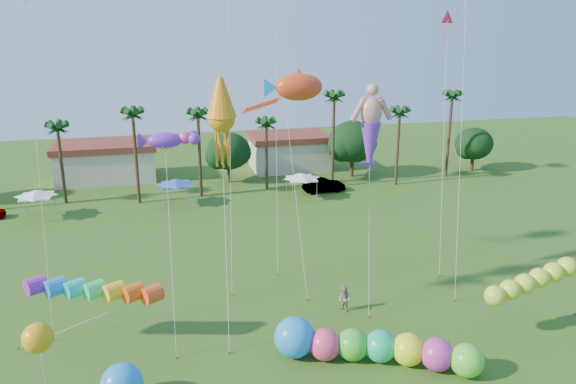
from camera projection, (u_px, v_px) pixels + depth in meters
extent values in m
cylinder|color=#3A2819|center=(62.00, 166.00, 61.64)|extent=(0.36, 0.36, 8.50)
cylinder|color=#3A2819|center=(136.00, 159.00, 61.40)|extent=(0.36, 0.36, 10.00)
cylinder|color=#3A2819|center=(200.00, 156.00, 64.01)|extent=(0.36, 0.36, 9.50)
cylinder|color=#3A2819|center=(266.00, 157.00, 66.99)|extent=(0.36, 0.36, 8.00)
cylinder|color=#3A2819|center=(333.00, 143.00, 67.46)|extent=(0.36, 0.36, 11.00)
cylinder|color=#3A2819|center=(398.00, 149.00, 68.66)|extent=(0.36, 0.36, 9.00)
cylinder|color=#3A2819|center=(449.00, 137.00, 72.14)|extent=(0.36, 0.36, 10.50)
sphere|color=#113814|center=(228.00, 151.00, 69.78)|extent=(5.46, 5.46, 5.46)
sphere|color=#113814|center=(353.00, 141.00, 72.35)|extent=(6.30, 6.30, 6.30)
sphere|color=#113814|center=(474.00, 144.00, 75.59)|extent=(5.04, 5.04, 5.04)
cube|color=beige|center=(107.00, 164.00, 71.58)|extent=(12.00, 7.00, 4.00)
cube|color=beige|center=(289.00, 154.00, 77.08)|extent=(10.00, 7.00, 4.00)
pyramid|color=white|center=(36.00, 193.00, 56.97)|extent=(3.00, 3.00, 0.60)
pyramid|color=blue|center=(175.00, 181.00, 61.11)|extent=(3.00, 3.00, 0.60)
pyramid|color=white|center=(302.00, 176.00, 63.39)|extent=(3.00, 3.00, 0.60)
imported|color=#4C4C54|center=(324.00, 185.00, 66.62)|extent=(5.10, 2.07, 1.65)
imported|color=gray|center=(344.00, 299.00, 38.86)|extent=(1.04, 1.13, 1.86)
sphere|color=#E13B6B|center=(325.00, 344.00, 33.32)|extent=(1.95, 1.95, 1.95)
sphere|color=green|center=(353.00, 345.00, 33.29)|extent=(1.95, 1.95, 1.95)
sphere|color=#19B57B|center=(380.00, 346.00, 33.14)|extent=(1.95, 1.95, 1.95)
sphere|color=#E5FF1A|center=(408.00, 349.00, 32.80)|extent=(1.95, 1.95, 1.95)
sphere|color=#C62E9E|center=(437.00, 354.00, 32.30)|extent=(1.95, 1.95, 1.95)
sphere|color=#50D42F|center=(467.00, 360.00, 31.73)|extent=(1.95, 1.95, 1.95)
sphere|color=#1A87F2|center=(295.00, 337.00, 33.57)|extent=(3.30, 3.30, 2.49)
sphere|color=#1984E8|center=(122.00, 384.00, 29.40)|extent=(2.23, 2.23, 2.23)
cylinder|color=#F84D1B|center=(118.00, 298.00, 33.71)|extent=(7.74, 3.88, 1.07)
cylinder|color=silver|center=(85.00, 322.00, 34.37)|extent=(8.28, 1.44, 3.46)
cylinder|color=brown|center=(18.00, 348.00, 34.55)|extent=(0.08, 0.08, 0.16)
ellipsoid|color=#BBDF31|center=(495.00, 296.00, 34.94)|extent=(7.14, 3.06, 1.54)
cylinder|color=silver|center=(536.00, 306.00, 36.76)|extent=(7.31, 1.22, 3.00)
cylinder|color=brown|center=(574.00, 314.00, 38.56)|extent=(0.08, 0.08, 0.16)
sphere|color=orange|center=(38.00, 338.00, 24.83)|extent=(1.73, 1.73, 1.37)
cylinder|color=silver|center=(370.00, 224.00, 38.68)|extent=(1.34, 4.29, 11.94)
cylinder|color=brown|center=(369.00, 317.00, 38.24)|extent=(0.08, 0.08, 0.16)
ellipsoid|color=red|center=(299.00, 87.00, 41.36)|extent=(5.64, 3.35, 2.23)
cylinder|color=silver|center=(303.00, 193.00, 40.98)|extent=(0.71, 5.25, 14.77)
cylinder|color=brown|center=(308.00, 300.00, 40.58)|extent=(0.08, 0.08, 0.16)
cylinder|color=silver|center=(230.00, 101.00, 40.24)|extent=(1.35, 5.94, 27.78)
cylinder|color=brown|center=(232.00, 295.00, 41.33)|extent=(0.08, 0.08, 0.16)
cone|color=orange|center=(221.00, 119.00, 34.32)|extent=(2.47, 2.47, 5.29)
cylinder|color=silver|center=(225.00, 236.00, 34.20)|extent=(0.58, 4.38, 13.67)
cylinder|color=brown|center=(229.00, 353.00, 34.06)|extent=(0.08, 0.08, 0.16)
ellipsoid|color=purple|center=(165.00, 140.00, 33.25)|extent=(4.01, 3.07, 1.38)
cylinder|color=silver|center=(171.00, 250.00, 33.42)|extent=(0.25, 3.52, 12.62)
cylinder|color=brown|center=(176.00, 358.00, 33.56)|extent=(0.08, 0.08, 0.16)
cone|color=#F91B35|center=(447.00, 19.00, 43.14)|extent=(1.32, 0.46, 1.29)
cylinder|color=silver|center=(443.00, 150.00, 43.78)|extent=(1.40, 4.40, 19.61)
cylinder|color=brown|center=(439.00, 276.00, 44.39)|extent=(0.08, 0.08, 0.16)
cylinder|color=silver|center=(461.00, 148.00, 39.58)|extent=(1.42, 4.45, 21.70)
cylinder|color=brown|center=(455.00, 301.00, 40.47)|extent=(0.08, 0.08, 0.16)
cylinder|color=silver|center=(38.00, 163.00, 34.17)|extent=(0.19, 4.05, 22.27)
cylinder|color=brown|center=(53.00, 340.00, 35.46)|extent=(0.08, 0.08, 0.16)
cylinder|color=silver|center=(276.00, 107.00, 42.82)|extent=(0.76, 3.89, 26.33)
cylinder|color=brown|center=(278.00, 274.00, 44.71)|extent=(0.08, 0.08, 0.16)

